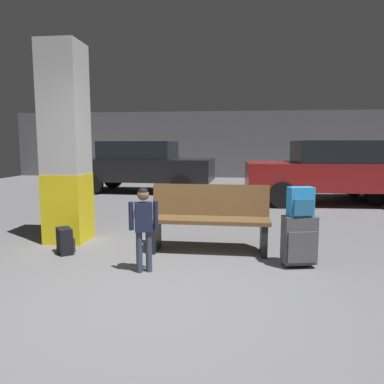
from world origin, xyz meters
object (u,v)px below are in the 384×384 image
object	(u,v)px
backpack_bright	(301,202)
parked_car_far	(143,165)
bench	(209,219)
suitcase	(299,240)
backpack_dark_floor	(65,241)
parked_car_near	(334,170)
child	(143,220)
structural_pillar	(66,145)

from	to	relation	value
backpack_bright	parked_car_far	xyz separation A→B (m)	(-3.52, 6.60, 0.03)
bench	suitcase	distance (m)	1.23
backpack_dark_floor	parked_car_near	bearing A→B (deg)	46.09
child	parked_car_far	xyz separation A→B (m)	(-1.76, 6.98, 0.21)
suitcase	bench	bearing A→B (deg)	153.76
parked_car_near	bench	bearing A→B (deg)	-121.49
backpack_bright	backpack_dark_floor	size ratio (longest dim) A/B	1.00
suitcase	backpack_bright	distance (m)	0.45
backpack_bright	backpack_dark_floor	xyz separation A→B (m)	(-2.97, 0.20, -0.60)
parked_car_far	parked_car_near	distance (m)	5.39
backpack_bright	parked_car_near	distance (m)	5.20
suitcase	backpack_bright	world-z (taller)	backpack_bright
suitcase	child	world-z (taller)	child
backpack_bright	parked_car_far	distance (m)	7.48
backpack_dark_floor	parked_car_far	bearing A→B (deg)	94.98
parked_car_near	structural_pillar	bearing A→B (deg)	-139.46
backpack_dark_floor	structural_pillar	bearing A→B (deg)	110.31
structural_pillar	backpack_dark_floor	world-z (taller)	structural_pillar
structural_pillar	child	xyz separation A→B (m)	(1.44, -1.22, -0.82)
parked_car_far	suitcase	bearing A→B (deg)	-61.89
bench	backpack_dark_floor	xyz separation A→B (m)	(-1.87, -0.34, -0.28)
suitcase	child	xyz separation A→B (m)	(-1.76, -0.38, 0.27)
structural_pillar	backpack_dark_floor	bearing A→B (deg)	-69.69
parked_car_far	parked_car_near	xyz separation A→B (m)	(5.13, -1.65, 0.00)
backpack_bright	structural_pillar	bearing A→B (deg)	165.37
structural_pillar	bench	xyz separation A→B (m)	(2.11, -0.30, -0.97)
backpack_bright	parked_car_near	bearing A→B (deg)	72.01
child	backpack_dark_floor	size ratio (longest dim) A/B	2.83
child	backpack_dark_floor	distance (m)	1.40
parked_car_far	backpack_bright	bearing A→B (deg)	-61.89
suitcase	parked_car_near	size ratio (longest dim) A/B	0.15
suitcase	child	bearing A→B (deg)	-167.78
backpack_bright	backpack_dark_floor	bearing A→B (deg)	176.19
suitcase	child	size ratio (longest dim) A/B	0.63
backpack_bright	child	world-z (taller)	child
parked_car_near	parked_car_far	bearing A→B (deg)	162.20
structural_pillar	parked_car_far	distance (m)	5.80
suitcase	parked_car_far	size ratio (longest dim) A/B	0.14
suitcase	structural_pillar	bearing A→B (deg)	165.37
suitcase	parked_car_far	xyz separation A→B (m)	(-3.52, 6.60, 0.48)
suitcase	parked_car_near	xyz separation A→B (m)	(1.61, 4.95, 0.48)
structural_pillar	parked_car_near	bearing A→B (deg)	40.54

